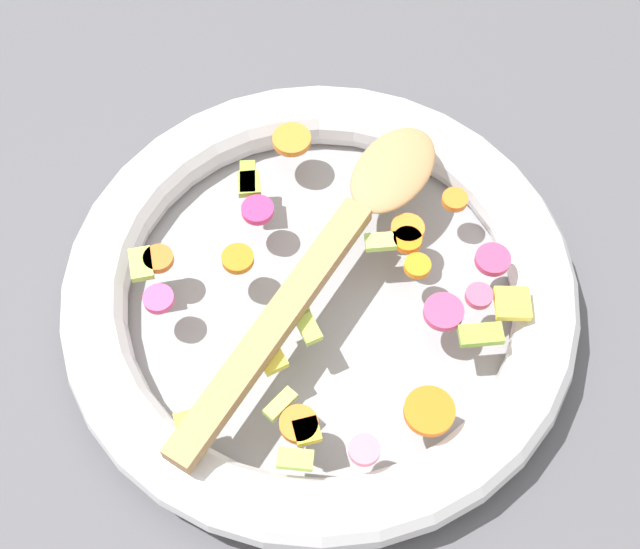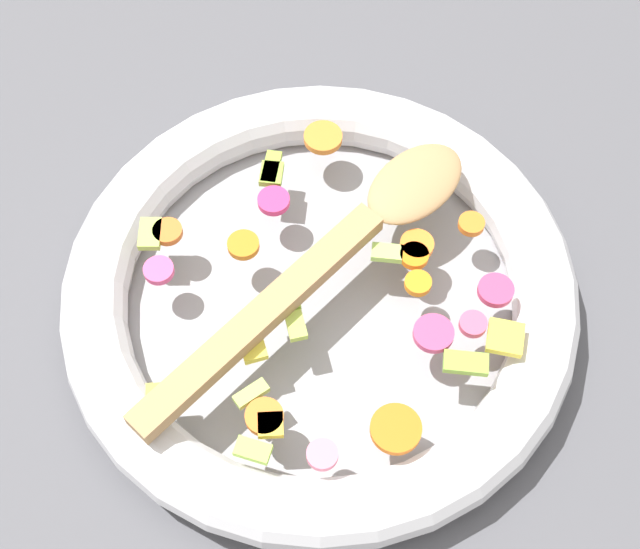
# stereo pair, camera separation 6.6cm
# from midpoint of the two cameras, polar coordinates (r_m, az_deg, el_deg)

# --- Properties ---
(ground_plane) EXTENTS (4.00, 4.00, 0.00)m
(ground_plane) POSITION_cam_midpoint_polar(r_m,az_deg,el_deg) (0.70, 2.67, -2.26)
(ground_plane) COLOR #4C4C51
(skillet) EXTENTS (0.39, 0.39, 0.05)m
(skillet) POSITION_cam_midpoint_polar(r_m,az_deg,el_deg) (0.68, 2.75, -1.41)
(skillet) COLOR gray
(skillet) RESTS_ON ground_plane
(chopped_vegetables) EXTENTS (0.28, 0.28, 0.01)m
(chopped_vegetables) POSITION_cam_midpoint_polar(r_m,az_deg,el_deg) (0.65, 4.26, -1.45)
(chopped_vegetables) COLOR orange
(chopped_vegetables) RESTS_ON skillet
(wooden_spoon) EXTENTS (0.06, 0.32, 0.01)m
(wooden_spoon) POSITION_cam_midpoint_polar(r_m,az_deg,el_deg) (0.65, 4.18, 1.52)
(wooden_spoon) COLOR #A87F51
(wooden_spoon) RESTS_ON chopped_vegetables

